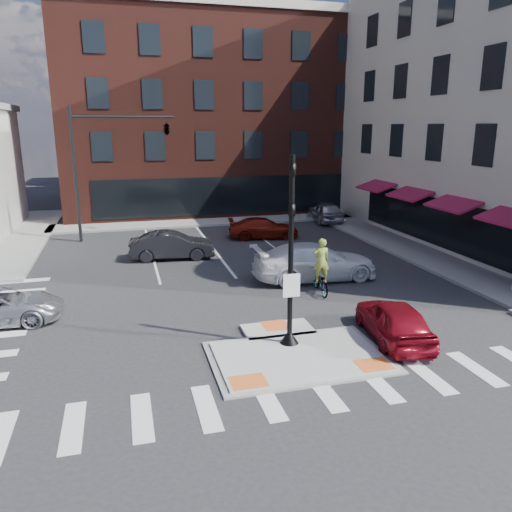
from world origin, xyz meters
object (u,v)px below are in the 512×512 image
object	(u,v)px
bg_car_dark	(172,245)
white_pickup	(315,262)
red_sedan	(394,320)
bg_car_red	(264,228)
bg_car_silver	(326,212)
cyclist	(321,275)

from	to	relation	value
bg_car_dark	white_pickup	bearing A→B (deg)	-126.31
red_sedan	bg_car_dark	distance (m)	13.79
white_pickup	bg_car_red	xyz separation A→B (m)	(0.12, 9.00, -0.20)
bg_car_silver	red_sedan	bearing A→B (deg)	79.85
bg_car_dark	cyclist	bearing A→B (deg)	-137.19
bg_car_dark	bg_car_silver	size ratio (longest dim) A/B	1.00
white_pickup	cyclist	size ratio (longest dim) A/B	2.43
bg_car_dark	bg_car_silver	world-z (taller)	bg_car_silver
bg_car_dark	bg_car_silver	bearing A→B (deg)	-51.87
bg_car_dark	bg_car_silver	xyz separation A→B (m)	(12.00, 7.59, 0.03)
white_pickup	bg_car_silver	world-z (taller)	white_pickup
bg_car_dark	cyclist	world-z (taller)	cyclist
white_pickup	bg_car_dark	xyz separation A→B (m)	(-5.98, 5.41, -0.11)
red_sedan	white_pickup	distance (m)	7.00
red_sedan	bg_car_dark	size ratio (longest dim) A/B	0.91
red_sedan	cyclist	world-z (taller)	cyclist
white_pickup	bg_car_dark	world-z (taller)	white_pickup
white_pickup	bg_car_red	distance (m)	9.00
cyclist	white_pickup	bearing A→B (deg)	-98.74
red_sedan	bg_car_dark	xyz separation A→B (m)	(-6.00, 12.41, 0.04)
red_sedan	bg_car_silver	xyz separation A→B (m)	(6.00, 20.00, 0.07)
red_sedan	white_pickup	size ratio (longest dim) A/B	0.70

